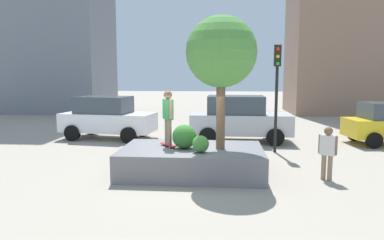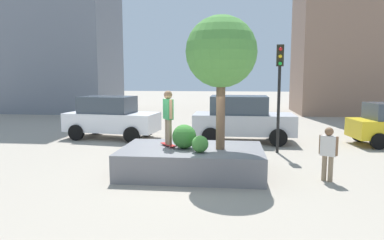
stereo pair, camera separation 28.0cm
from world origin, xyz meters
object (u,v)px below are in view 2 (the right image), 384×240
plaza_tree (221,53)px  traffic_light_corner (279,80)px  skateboard (168,145)px  skateboarder (168,114)px  sedan_parked (242,119)px  pedestrian_crossing (328,150)px  planter_ledge (192,161)px  police_car (111,117)px

plaza_tree → traffic_light_corner: 4.23m
skateboard → skateboarder: size_ratio=0.44×
sedan_parked → traffic_light_corner: size_ratio=1.09×
traffic_light_corner → skateboard: bearing=-140.0°
sedan_parked → pedestrian_crossing: 6.54m
skateboard → planter_ledge: bearing=-9.1°
police_car → traffic_light_corner: (7.90, -2.51, 1.91)m
police_car → sedan_parked: size_ratio=1.00×
planter_ledge → plaza_tree: size_ratio=1.09×
planter_ledge → traffic_light_corner: 5.30m
skateboarder → police_car: skateboarder is taller
planter_ledge → skateboarder: size_ratio=2.58×
skateboarder → police_car: bearing=124.4°
skateboarder → sedan_parked: size_ratio=0.37×
planter_ledge → skateboard: 0.93m
police_car → planter_ledge: bearing=-51.3°
planter_ledge → skateboard: skateboard is taller
planter_ledge → skateboarder: (-0.79, 0.13, 1.50)m
police_car → pedestrian_crossing: 10.90m
sedan_parked → pedestrian_crossing: size_ratio=2.90×
sedan_parked → pedestrian_crossing: bearing=-69.0°
planter_ledge → sedan_parked: (1.77, 5.70, 0.69)m
skateboard → police_car: police_car is taller
plaza_tree → sedan_parked: bearing=81.5°
police_car → plaza_tree: bearing=-46.7°
skateboard → police_car: 7.03m
police_car → sedan_parked: bearing=-2.0°
plaza_tree → police_car: size_ratio=0.87×
planter_ledge → police_car: police_car is taller
skateboarder → police_car: (-3.97, 5.80, -0.85)m
plaza_tree → skateboarder: (-1.69, 0.20, -1.91)m
police_car → sedan_parked: sedan_parked is taller
plaza_tree → sedan_parked: size_ratio=0.87×
plaza_tree → skateboarder: size_ratio=2.36×
police_car → traffic_light_corner: traffic_light_corner is taller
skateboarder → pedestrian_crossing: size_ratio=1.07×
traffic_light_corner → pedestrian_crossing: 4.44m
planter_ledge → skateboarder: skateboarder is taller
skateboard → skateboarder: (-0.00, 0.00, 1.03)m
skateboard → plaza_tree: bearing=-6.6°
skateboarder → pedestrian_crossing: skateboarder is taller
planter_ledge → skateboard: bearing=170.9°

